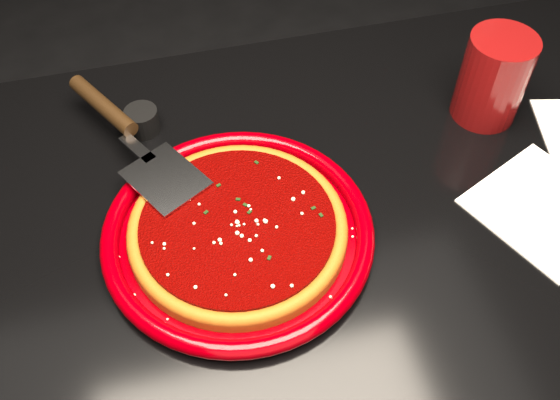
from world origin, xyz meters
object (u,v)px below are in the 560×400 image
object	(u,v)px
pizza_server	(133,136)
cup	(493,78)
plate	(238,232)
table	(283,375)
ramekin	(142,121)

from	to	relation	value
pizza_server	cup	distance (m)	0.49
plate	table	bearing A→B (deg)	-31.81
table	cup	size ratio (longest dim) A/B	9.40
table	pizza_server	world-z (taller)	pizza_server
plate	cup	size ratio (longest dim) A/B	2.59
plate	pizza_server	size ratio (longest dim) A/B	1.01
table	cup	bearing A→B (deg)	25.74
table	plate	bearing A→B (deg)	148.19
plate	ramekin	distance (m)	0.23
ramekin	plate	bearing A→B (deg)	-67.16
plate	pizza_server	distance (m)	0.20
table	ramekin	bearing A→B (deg)	119.67
table	pizza_server	distance (m)	0.49
plate	cup	world-z (taller)	cup
plate	pizza_server	xyz separation A→B (m)	(-0.11, 0.16, 0.03)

